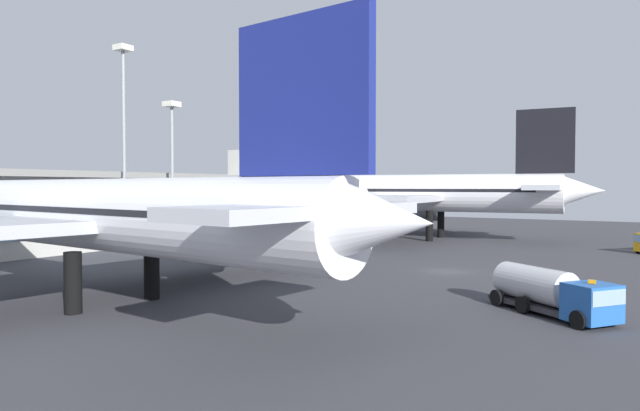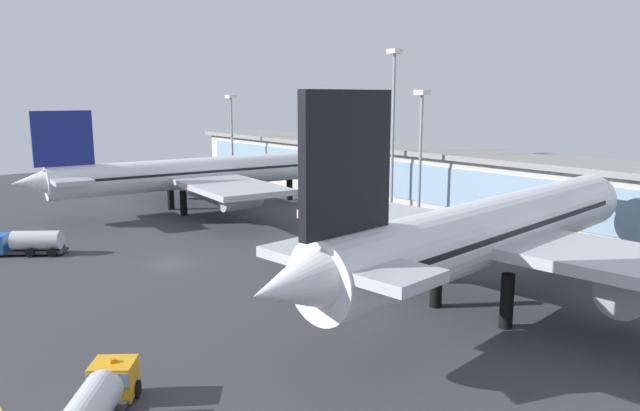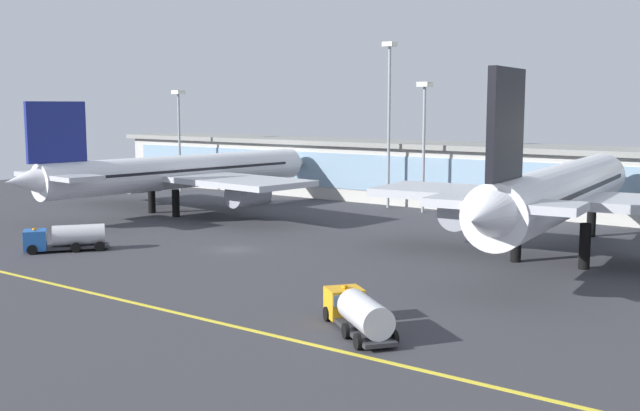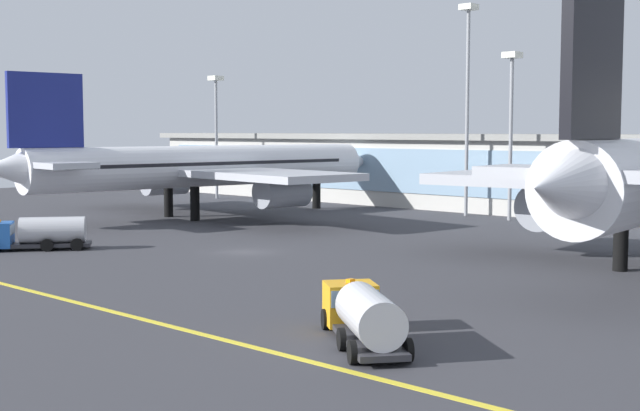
# 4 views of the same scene
# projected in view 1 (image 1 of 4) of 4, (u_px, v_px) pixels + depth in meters

# --- Properties ---
(ground_plane) EXTENTS (191.35, 191.35, 0.00)m
(ground_plane) POSITION_uv_depth(u_px,v_px,m) (447.00, 272.00, 54.45)
(ground_plane) COLOR #38383D
(terminal_building) EXTENTS (139.68, 14.00, 15.24)m
(terminal_building) POSITION_uv_depth(u_px,v_px,m) (123.00, 205.00, 82.05)
(terminal_building) COLOR beige
(terminal_building) RESTS_ON ground
(airliner_near_left) EXTENTS (46.42, 54.19, 16.58)m
(airliner_near_left) POSITION_uv_depth(u_px,v_px,m) (89.00, 216.00, 40.51)
(airliner_near_left) COLOR black
(airliner_near_left) RESTS_ON ground
(airliner_near_right) EXTENTS (40.71, 53.10, 19.11)m
(airliner_near_right) POSITION_uv_depth(u_px,v_px,m) (416.00, 194.00, 89.07)
(airliner_near_right) COLOR black
(airliner_near_right) RESTS_ON ground
(service_truck_far) EXTENTS (7.32, 8.72, 2.90)m
(service_truck_far) POSITION_uv_depth(u_px,v_px,m) (553.00, 292.00, 35.77)
(service_truck_far) COLOR black
(service_truck_far) RESTS_ON ground
(apron_light_mast_centre) EXTENTS (1.80, 1.80, 25.72)m
(apron_light_mast_centre) POSITION_uv_depth(u_px,v_px,m) (124.00, 119.00, 71.25)
(apron_light_mast_centre) COLOR gray
(apron_light_mast_centre) RESTS_ON ground
(apron_light_mast_east) EXTENTS (1.80, 1.80, 19.50)m
(apron_light_mast_east) POSITION_uv_depth(u_px,v_px,m) (172.00, 149.00, 76.57)
(apron_light_mast_east) COLOR gray
(apron_light_mast_east) RESTS_ON ground
(apron_light_mast_far_east) EXTENTS (1.80, 1.80, 23.25)m
(apron_light_mast_far_east) POSITION_uv_depth(u_px,v_px,m) (347.00, 151.00, 114.10)
(apron_light_mast_far_east) COLOR gray
(apron_light_mast_far_east) RESTS_ON ground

